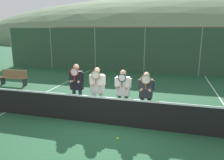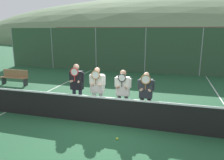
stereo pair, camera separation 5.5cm
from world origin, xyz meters
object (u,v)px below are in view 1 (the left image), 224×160
at_px(player_rightmost, 146,92).
at_px(car_center, 193,57).
at_px(player_leftmost, 77,84).
at_px(player_center_left, 97,87).
at_px(tennis_ball_on_court, 118,139).
at_px(player_center_right, 123,89).
at_px(bench_courtside, 14,77).
at_px(car_left_of_center, 129,55).
at_px(car_far_left, 70,54).

height_order(player_rightmost, car_center, car_center).
bearing_deg(player_leftmost, car_center, 65.59).
height_order(player_center_left, tennis_ball_on_court, player_center_left).
xyz_separation_m(player_center_right, tennis_ball_on_court, (0.22, -1.64, -1.01)).
relative_size(player_center_left, bench_courtside, 1.10).
distance_m(player_leftmost, player_rightmost, 2.60).
height_order(player_rightmost, car_left_of_center, car_left_of_center).
xyz_separation_m(player_leftmost, bench_courtside, (-5.20, 2.90, -0.65)).
height_order(player_rightmost, bench_courtside, player_rightmost).
xyz_separation_m(player_center_left, player_rightmost, (1.75, -0.04, -0.05)).
relative_size(player_center_left, car_center, 0.41).
height_order(car_center, tennis_ball_on_court, car_center).
bearing_deg(player_leftmost, car_left_of_center, 90.66).
xyz_separation_m(player_leftmost, player_rightmost, (2.60, -0.12, -0.10)).
relative_size(player_rightmost, car_center, 0.40).
distance_m(car_center, tennis_ball_on_court, 13.19).
height_order(player_center_right, car_far_left, player_center_right).
bearing_deg(player_center_left, player_leftmost, 174.87).
relative_size(player_rightmost, car_far_left, 0.36).
height_order(player_center_left, player_center_right, player_center_left).
xyz_separation_m(car_far_left, tennis_ball_on_court, (7.52, -12.54, -0.84)).
bearing_deg(player_leftmost, player_center_left, -5.13).
relative_size(player_leftmost, tennis_ball_on_court, 27.26).
xyz_separation_m(player_center_right, car_far_left, (-7.30, 10.89, -0.17)).
bearing_deg(car_far_left, car_left_of_center, 3.34).
xyz_separation_m(player_center_left, tennis_ball_on_court, (1.17, -1.64, -1.03)).
bearing_deg(player_rightmost, player_center_right, 177.04).
distance_m(player_rightmost, car_left_of_center, 11.57).
distance_m(player_rightmost, car_far_left, 13.61).
bearing_deg(player_center_left, car_left_of_center, 94.94).
bearing_deg(car_center, player_leftmost, -114.41).
bearing_deg(bench_courtside, player_rightmost, -21.16).
height_order(car_center, bench_courtside, car_center).
bearing_deg(car_center, bench_courtside, -141.32).
bearing_deg(player_center_right, car_center, 73.78).
bearing_deg(player_leftmost, bench_courtside, 150.84).
distance_m(player_center_left, car_left_of_center, 11.25).
height_order(car_left_of_center, car_center, car_left_of_center).
xyz_separation_m(player_rightmost, car_center, (2.44, 11.21, -0.11)).
distance_m(car_far_left, car_center, 10.55).
distance_m(player_rightmost, tennis_ball_on_court, 1.97).
relative_size(player_rightmost, tennis_ball_on_court, 25.14).
xyz_separation_m(player_rightmost, car_far_left, (-8.11, 10.93, -0.14)).
bearing_deg(car_far_left, player_center_left, -59.73).
bearing_deg(player_leftmost, player_center_right, -2.41).
xyz_separation_m(player_rightmost, tennis_ball_on_court, (-0.59, -1.60, -0.98)).
bearing_deg(car_center, car_left_of_center, 179.52).
height_order(player_rightmost, car_far_left, player_rightmost).
xyz_separation_m(player_center_left, car_center, (4.19, 11.16, -0.16)).
bearing_deg(player_center_right, player_rightmost, -2.96).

